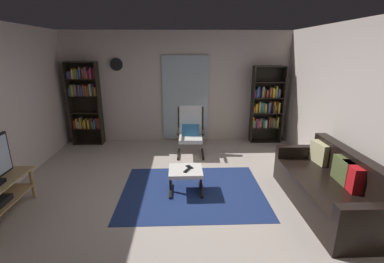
{
  "coord_description": "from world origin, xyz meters",
  "views": [
    {
      "loc": [
        0.12,
        -3.56,
        2.17
      ],
      "look_at": [
        0.28,
        0.91,
        0.8
      ],
      "focal_mm": 25.07,
      "sensor_mm": 36.0,
      "label": 1
    }
  ],
  "objects_px": {
    "cell_phone": "(189,167)",
    "lounge_armchair": "(191,130)",
    "bookshelf_near_tv": "(85,100)",
    "tv_remote": "(187,170)",
    "ottoman": "(186,173)",
    "leather_sofa": "(331,188)",
    "wall_clock": "(116,64)",
    "bookshelf_near_sofa": "(266,106)"
  },
  "relations": [
    {
      "from": "ottoman",
      "to": "cell_phone",
      "type": "bearing_deg",
      "value": 48.47
    },
    {
      "from": "tv_remote",
      "to": "wall_clock",
      "type": "xyz_separation_m",
      "value": [
        -1.56,
        2.62,
        1.46
      ]
    },
    {
      "from": "tv_remote",
      "to": "bookshelf_near_sofa",
      "type": "bearing_deg",
      "value": 81.05
    },
    {
      "from": "wall_clock",
      "to": "ottoman",
      "type": "bearing_deg",
      "value": -58.85
    },
    {
      "from": "wall_clock",
      "to": "bookshelf_near_tv",
      "type": "bearing_deg",
      "value": -168.92
    },
    {
      "from": "bookshelf_near_tv",
      "to": "ottoman",
      "type": "distance_m",
      "value": 3.41
    },
    {
      "from": "tv_remote",
      "to": "leather_sofa",
      "type": "bearing_deg",
      "value": 16.93
    },
    {
      "from": "tv_remote",
      "to": "wall_clock",
      "type": "distance_m",
      "value": 3.38
    },
    {
      "from": "lounge_armchair",
      "to": "cell_phone",
      "type": "bearing_deg",
      "value": -92.43
    },
    {
      "from": "bookshelf_near_sofa",
      "to": "tv_remote",
      "type": "height_order",
      "value": "bookshelf_near_sofa"
    },
    {
      "from": "tv_remote",
      "to": "cell_phone",
      "type": "xyz_separation_m",
      "value": [
        0.05,
        0.13,
        -0.0
      ]
    },
    {
      "from": "bookshelf_near_tv",
      "to": "lounge_armchair",
      "type": "height_order",
      "value": "bookshelf_near_tv"
    },
    {
      "from": "lounge_armchair",
      "to": "tv_remote",
      "type": "distance_m",
      "value": 1.73
    },
    {
      "from": "bookshelf_near_tv",
      "to": "bookshelf_near_sofa",
      "type": "xyz_separation_m",
      "value": [
        4.26,
        -0.0,
        -0.18
      ]
    },
    {
      "from": "bookshelf_near_sofa",
      "to": "leather_sofa",
      "type": "relative_size",
      "value": 0.93
    },
    {
      "from": "ottoman",
      "to": "wall_clock",
      "type": "bearing_deg",
      "value": 121.15
    },
    {
      "from": "ottoman",
      "to": "bookshelf_near_tv",
      "type": "bearing_deg",
      "value": 133.55
    },
    {
      "from": "leather_sofa",
      "to": "tv_remote",
      "type": "bearing_deg",
      "value": 167.67
    },
    {
      "from": "ottoman",
      "to": "wall_clock",
      "type": "height_order",
      "value": "wall_clock"
    },
    {
      "from": "bookshelf_near_tv",
      "to": "leather_sofa",
      "type": "relative_size",
      "value": 0.98
    },
    {
      "from": "bookshelf_near_tv",
      "to": "wall_clock",
      "type": "bearing_deg",
      "value": 11.08
    },
    {
      "from": "bookshelf_near_sofa",
      "to": "ottoman",
      "type": "xyz_separation_m",
      "value": [
        -1.96,
        -2.41,
        -0.56
      ]
    },
    {
      "from": "bookshelf_near_sofa",
      "to": "ottoman",
      "type": "relative_size",
      "value": 3.47
    },
    {
      "from": "bookshelf_near_tv",
      "to": "cell_phone",
      "type": "bearing_deg",
      "value": -44.83
    },
    {
      "from": "bookshelf_near_tv",
      "to": "wall_clock",
      "type": "relative_size",
      "value": 6.64
    },
    {
      "from": "leather_sofa",
      "to": "lounge_armchair",
      "type": "height_order",
      "value": "lounge_armchair"
    },
    {
      "from": "bookshelf_near_tv",
      "to": "lounge_armchair",
      "type": "relative_size",
      "value": 1.88
    },
    {
      "from": "bookshelf_near_tv",
      "to": "tv_remote",
      "type": "distance_m",
      "value": 3.45
    },
    {
      "from": "bookshelf_near_tv",
      "to": "bookshelf_near_sofa",
      "type": "relative_size",
      "value": 1.06
    },
    {
      "from": "wall_clock",
      "to": "tv_remote",
      "type": "bearing_deg",
      "value": -59.21
    },
    {
      "from": "cell_phone",
      "to": "wall_clock",
      "type": "xyz_separation_m",
      "value": [
        -1.61,
        2.49,
        1.46
      ]
    },
    {
      "from": "bookshelf_near_sofa",
      "to": "ottoman",
      "type": "distance_m",
      "value": 3.16
    },
    {
      "from": "ottoman",
      "to": "tv_remote",
      "type": "relative_size",
      "value": 3.64
    },
    {
      "from": "lounge_armchair",
      "to": "cell_phone",
      "type": "relative_size",
      "value": 7.3
    },
    {
      "from": "lounge_armchair",
      "to": "cell_phone",
      "type": "distance_m",
      "value": 1.59
    },
    {
      "from": "cell_phone",
      "to": "ottoman",
      "type": "bearing_deg",
      "value": -159.97
    },
    {
      "from": "ottoman",
      "to": "cell_phone",
      "type": "relative_size",
      "value": 3.75
    },
    {
      "from": "cell_phone",
      "to": "wall_clock",
      "type": "distance_m",
      "value": 3.3
    },
    {
      "from": "bookshelf_near_tv",
      "to": "bookshelf_near_sofa",
      "type": "bearing_deg",
      "value": -0.06
    },
    {
      "from": "cell_phone",
      "to": "lounge_armchair",
      "type": "bearing_deg",
      "value": 59.13
    },
    {
      "from": "lounge_armchair",
      "to": "tv_remote",
      "type": "relative_size",
      "value": 7.1
    },
    {
      "from": "bookshelf_near_sofa",
      "to": "wall_clock",
      "type": "distance_m",
      "value": 3.64
    }
  ]
}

